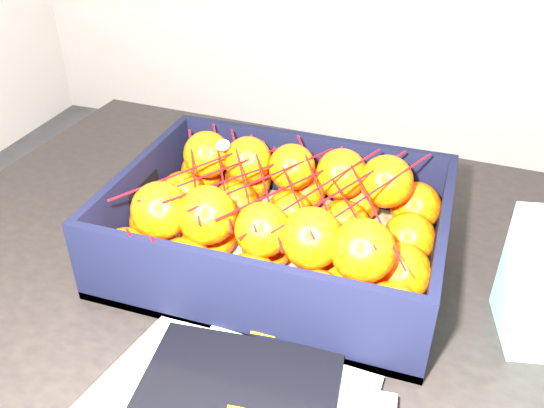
% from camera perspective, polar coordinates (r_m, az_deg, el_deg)
% --- Properties ---
extents(table, '(1.24, 0.86, 0.75)m').
position_cam_1_polar(table, '(0.87, 3.58, -11.14)').
color(table, black).
rests_on(table, ground).
extents(produce_crate, '(0.44, 0.33, 0.12)m').
position_cam_1_polar(produce_crate, '(0.80, 0.68, -3.34)').
color(produce_crate, olive).
rests_on(produce_crate, table).
extents(clementine_heap, '(0.42, 0.31, 0.13)m').
position_cam_1_polar(clementine_heap, '(0.78, 0.76, -1.60)').
color(clementine_heap, '#E84B04').
rests_on(clementine_heap, produce_crate).
extents(mesh_net, '(0.36, 0.29, 0.09)m').
position_cam_1_polar(mesh_net, '(0.75, 0.07, 1.84)').
color(mesh_net, red).
rests_on(mesh_net, clementine_heap).
extents(retail_carton, '(0.09, 0.11, 0.15)m').
position_cam_1_polar(retail_carton, '(0.73, 25.28, -7.18)').
color(retail_carton, white).
rests_on(retail_carton, table).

